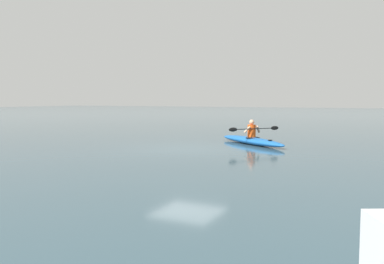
# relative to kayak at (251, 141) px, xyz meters

# --- Properties ---
(ground_plane) EXTENTS (160.00, 160.00, 0.00)m
(ground_plane) POSITION_rel_kayak_xyz_m (1.66, 2.57, -0.15)
(ground_plane) COLOR #334C56
(kayak) EXTENTS (3.89, 3.17, 0.30)m
(kayak) POSITION_rel_kayak_xyz_m (0.00, 0.00, 0.00)
(kayak) COLOR #1959A5
(kayak) RESTS_ON ground
(kayaker) EXTENTS (1.53, 2.00, 0.74)m
(kayaker) POSITION_rel_kayak_xyz_m (-0.04, 0.03, 0.47)
(kayaker) COLOR #E04C14
(kayaker) RESTS_ON kayak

